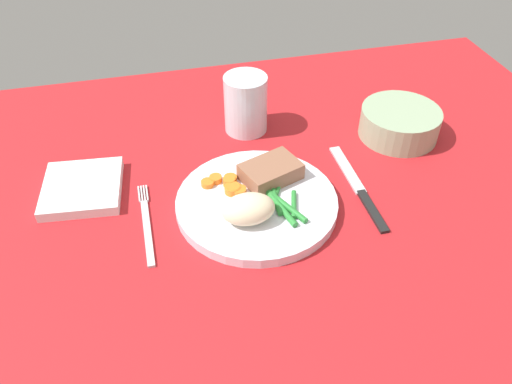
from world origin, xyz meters
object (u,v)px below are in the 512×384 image
object	(u,v)px
salad_bowl	(400,121)
napkin	(82,188)
knife	(359,188)
dinner_plate	(256,201)
water_glass	(246,108)
meat_portion	(271,172)
fork	(147,224)

from	to	relation	value
salad_bowl	napkin	distance (cm)	53.37
knife	salad_bowl	distance (cm)	17.34
knife	dinner_plate	bearing A→B (deg)	177.43
dinner_plate	water_glass	size ratio (longest dim) A/B	2.34
knife	meat_portion	bearing A→B (deg)	161.22
fork	knife	size ratio (longest dim) A/B	0.81
meat_portion	water_glass	xyz separation A→B (cm)	(-0.14, 16.25, 1.42)
napkin	water_glass	bearing A→B (deg)	21.08
meat_portion	fork	xyz separation A→B (cm)	(-19.30, -3.99, -2.68)
dinner_plate	salad_bowl	world-z (taller)	salad_bowl
dinner_plate	fork	bearing A→B (deg)	-179.09
knife	salad_bowl	world-z (taller)	salad_bowl
salad_bowl	water_glass	bearing A→B (deg)	162.06
knife	salad_bowl	size ratio (longest dim) A/B	1.52
fork	water_glass	world-z (taller)	water_glass
knife	salad_bowl	xyz separation A→B (cm)	(12.16, 12.09, 2.61)
dinner_plate	knife	xyz separation A→B (cm)	(16.17, -0.29, -0.60)
fork	dinner_plate	bearing A→B (deg)	3.33
dinner_plate	napkin	distance (cm)	26.58
water_glass	napkin	xyz separation A→B (cm)	(-28.00, -10.79, -3.48)
napkin	meat_portion	bearing A→B (deg)	-10.96
water_glass	fork	bearing A→B (deg)	-133.44
dinner_plate	fork	xyz separation A→B (cm)	(-16.10, -0.26, -0.60)
knife	water_glass	xyz separation A→B (cm)	(-13.11, 20.27, 4.10)
meat_portion	napkin	size ratio (longest dim) A/B	0.71
fork	water_glass	size ratio (longest dim) A/B	1.64
dinner_plate	napkin	xyz separation A→B (cm)	(-24.94, 9.19, 0.01)
dinner_plate	knife	world-z (taller)	dinner_plate
knife	fork	bearing A→B (deg)	178.39
meat_portion	water_glass	size ratio (longest dim) A/B	0.84
fork	salad_bowl	xyz separation A→B (cm)	(44.43, 12.06, 2.61)
meat_portion	knife	bearing A→B (deg)	-17.22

